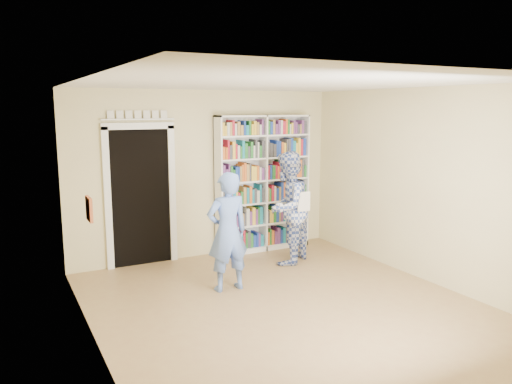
# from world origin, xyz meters

# --- Properties ---
(floor) EXTENTS (5.00, 5.00, 0.00)m
(floor) POSITION_xyz_m (0.00, 0.00, 0.00)
(floor) COLOR #987049
(floor) RESTS_ON ground
(ceiling) EXTENTS (5.00, 5.00, 0.00)m
(ceiling) POSITION_xyz_m (0.00, 0.00, 2.70)
(ceiling) COLOR white
(ceiling) RESTS_ON wall_back
(wall_back) EXTENTS (4.50, 0.00, 4.50)m
(wall_back) POSITION_xyz_m (0.00, 2.50, 1.35)
(wall_back) COLOR beige
(wall_back) RESTS_ON floor
(wall_left) EXTENTS (0.00, 5.00, 5.00)m
(wall_left) POSITION_xyz_m (-2.25, 0.00, 1.35)
(wall_left) COLOR beige
(wall_left) RESTS_ON floor
(wall_right) EXTENTS (0.00, 5.00, 5.00)m
(wall_right) POSITION_xyz_m (2.25, 0.00, 1.35)
(wall_right) COLOR beige
(wall_right) RESTS_ON floor
(bookshelf) EXTENTS (1.67, 0.31, 2.30)m
(bookshelf) POSITION_xyz_m (0.96, 2.34, 1.16)
(bookshelf) COLOR white
(bookshelf) RESTS_ON floor
(doorway) EXTENTS (1.10, 0.08, 2.43)m
(doorway) POSITION_xyz_m (-1.10, 2.48, 1.18)
(doorway) COLOR black
(doorway) RESTS_ON floor
(wall_art) EXTENTS (0.03, 0.25, 0.25)m
(wall_art) POSITION_xyz_m (-2.23, 0.20, 1.40)
(wall_art) COLOR brown
(wall_art) RESTS_ON wall_left
(man_blue) EXTENTS (0.59, 0.39, 1.60)m
(man_blue) POSITION_xyz_m (-0.39, 0.85, 0.80)
(man_blue) COLOR #6185D9
(man_blue) RESTS_ON floor
(man_plaid) EXTENTS (1.08, 1.03, 1.76)m
(man_plaid) POSITION_xyz_m (0.93, 1.49, 0.88)
(man_plaid) COLOR #334A9C
(man_plaid) RESTS_ON floor
(paper_sheet) EXTENTS (0.21, 0.02, 0.30)m
(paper_sheet) POSITION_xyz_m (1.06, 1.22, 1.02)
(paper_sheet) COLOR white
(paper_sheet) RESTS_ON man_plaid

